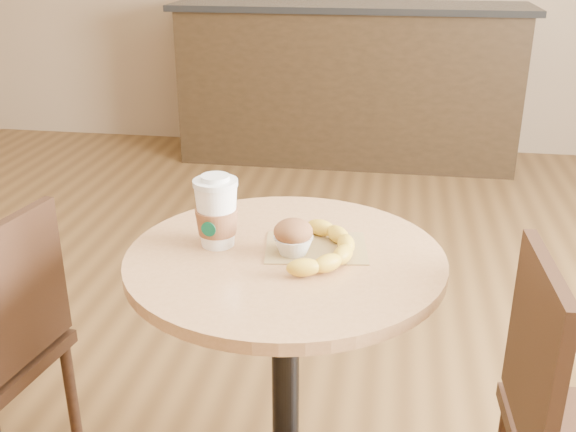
% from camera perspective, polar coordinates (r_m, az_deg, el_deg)
% --- Properties ---
extents(cafe_table, '(0.75, 0.75, 0.75)m').
position_cam_1_polar(cafe_table, '(1.68, -0.22, -9.32)').
color(cafe_table, black).
rests_on(cafe_table, ground).
extents(chair_right, '(0.39, 0.39, 0.85)m').
position_cam_1_polar(chair_right, '(1.63, 23.13, -16.20)').
color(chair_right, '#321D11').
rests_on(chair_right, ground).
extents(service_counter, '(2.30, 0.65, 1.04)m').
position_cam_1_polar(service_counter, '(4.63, 5.11, 11.12)').
color(service_counter, black).
rests_on(service_counter, ground).
extents(kraft_bag, '(0.26, 0.21, 0.00)m').
position_cam_1_polar(kraft_bag, '(1.61, 2.39, -2.69)').
color(kraft_bag, olive).
rests_on(kraft_bag, cafe_table).
extents(coffee_cup, '(0.11, 0.11, 0.18)m').
position_cam_1_polar(coffee_cup, '(1.61, -6.05, 0.15)').
color(coffee_cup, white).
rests_on(coffee_cup, cafe_table).
extents(muffin, '(0.09, 0.09, 0.08)m').
position_cam_1_polar(muffin, '(1.57, 0.44, -1.78)').
color(muffin, silver).
rests_on(muffin, kraft_bag).
extents(banana, '(0.20, 0.32, 0.04)m').
position_cam_1_polar(banana, '(1.57, 3.37, -2.66)').
color(banana, gold).
rests_on(banana, kraft_bag).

